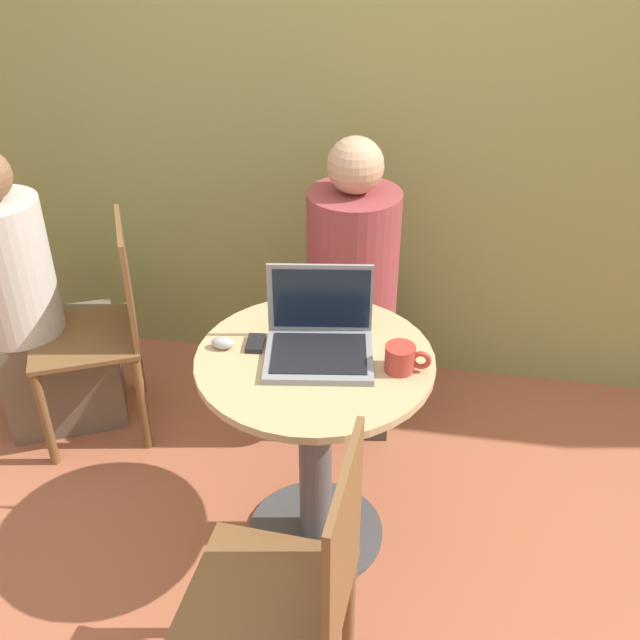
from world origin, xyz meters
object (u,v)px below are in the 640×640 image
Objects in this scene: laptop at (319,338)px; cell_phone at (255,343)px; person_seated at (352,309)px; chair_empty at (294,597)px.

laptop is 3.76× the size of cell_phone.
laptop is 0.29× the size of person_seated.
chair_empty is at bearing -88.48° from person_seated.
laptop is 0.71m from person_seated.
chair_empty is at bearing -85.54° from laptop.
person_seated is (0.21, 0.65, -0.25)m from cell_phone.
cell_phone is 0.10× the size of chair_empty.
laptop reaches higher than cell_phone.
cell_phone is 0.73m from person_seated.
laptop reaches higher than chair_empty.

